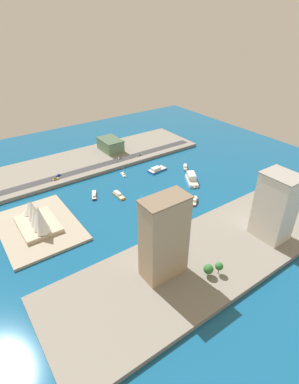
% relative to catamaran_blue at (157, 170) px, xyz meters
% --- Properties ---
extents(ground_plane, '(440.00, 440.00, 0.00)m').
position_rel_catamaran_blue_xyz_m(ground_plane, '(-30.99, 40.82, -1.60)').
color(ground_plane, '#145684').
extents(quay_west, '(70.00, 240.00, 3.37)m').
position_rel_catamaran_blue_xyz_m(quay_west, '(-123.04, 40.82, 0.09)').
color(quay_west, gray).
rests_on(quay_west, ground_plane).
extents(quay_east, '(70.00, 240.00, 3.37)m').
position_rel_catamaran_blue_xyz_m(quay_east, '(61.07, 40.82, 0.09)').
color(quay_east, gray).
rests_on(quay_east, ground_plane).
extents(peninsula_point, '(73.39, 54.92, 2.00)m').
position_rel_catamaran_blue_xyz_m(peninsula_point, '(-25.28, 131.09, -0.60)').
color(peninsula_point, '#A89E89').
rests_on(peninsula_point, ground_plane).
extents(road_strip, '(9.84, 228.00, 0.15)m').
position_rel_catamaran_blue_xyz_m(road_strip, '(39.66, 40.82, 1.85)').
color(road_strip, '#38383D').
rests_on(road_strip, quay_east).
extents(catamaran_blue, '(10.67, 21.31, 4.44)m').
position_rel_catamaran_blue_xyz_m(catamaran_blue, '(0.00, 0.00, 0.00)').
color(catamaran_blue, blue).
rests_on(catamaran_blue, ground_plane).
extents(ferry_white_commuter, '(25.00, 19.12, 8.21)m').
position_rel_catamaran_blue_xyz_m(ferry_white_commuter, '(-38.13, -13.43, 1.67)').
color(ferry_white_commuter, silver).
rests_on(ferry_white_commuter, ground_plane).
extents(patrol_launch_navy, '(16.43, 10.14, 3.35)m').
position_rel_catamaran_blue_xyz_m(patrol_launch_navy, '(-7.58, 75.68, -0.40)').
color(patrol_launch_navy, '#1E284C').
rests_on(patrol_launch_navy, ground_plane).
extents(tugboat_red, '(11.19, 12.58, 4.12)m').
position_rel_catamaran_blue_xyz_m(tugboat_red, '(-67.47, 9.14, -0.11)').
color(tugboat_red, red).
rests_on(tugboat_red, ground_plane).
extents(water_taxi_orange, '(16.26, 4.82, 3.64)m').
position_rel_catamaran_blue_xyz_m(water_taxi_orange, '(-20.55, 58.06, -0.16)').
color(water_taxi_orange, orange).
rests_on(water_taxi_orange, ground_plane).
extents(sailboat_small_white, '(10.42, 4.57, 12.85)m').
position_rel_catamaran_blue_xyz_m(sailboat_small_white, '(12.21, 33.48, -0.70)').
color(sailboat_small_white, white).
rests_on(sailboat_small_white, ground_plane).
extents(yacht_sleek_gray, '(12.29, 10.18, 4.01)m').
position_rel_catamaran_blue_xyz_m(yacht_sleek_gray, '(-12.95, -27.64, -0.03)').
color(yacht_sleek_gray, '#999EA3').
rests_on(yacht_sleek_gray, ground_plane).
extents(ferry_green_doubledeck, '(24.51, 17.21, 6.89)m').
position_rel_catamaran_blue_xyz_m(ferry_green_doubledeck, '(-54.86, 40.43, 0.89)').
color(ferry_green_doubledeck, '#2D8C4C').
rests_on(ferry_green_doubledeck, ground_plane).
extents(hotel_broad_white, '(24.27, 19.89, 49.08)m').
position_rel_catamaran_blue_xyz_m(hotel_broad_white, '(-133.95, -1.07, 26.35)').
color(hotel_broad_white, silver).
rests_on(hotel_broad_white, quay_west).
extents(terminal_long_green, '(31.15, 20.86, 13.49)m').
position_rel_catamaran_blue_xyz_m(terminal_long_green, '(69.23, 15.95, 8.55)').
color(terminal_long_green, slate).
rests_on(terminal_long_green, quay_east).
extents(apartment_midrise_tan, '(15.19, 27.90, 53.77)m').
position_rel_catamaran_blue_xyz_m(apartment_midrise_tan, '(-118.53, 83.06, 28.69)').
color(apartment_midrise_tan, tan).
rests_on(apartment_midrise_tan, quay_west).
extents(hatchback_blue, '(2.00, 5.14, 1.52)m').
position_rel_catamaran_blue_xyz_m(hatchback_blue, '(41.76, 89.76, 2.68)').
color(hatchback_blue, black).
rests_on(hatchback_blue, road_strip).
extents(taxi_yellow_cab, '(2.10, 5.08, 1.61)m').
position_rel_catamaran_blue_xyz_m(taxi_yellow_cab, '(36.04, 94.79, 2.72)').
color(taxi_yellow_cab, black).
rests_on(taxi_yellow_cab, road_strip).
extents(van_white, '(1.98, 4.84, 1.69)m').
position_rel_catamaran_blue_xyz_m(van_white, '(42.34, 19.35, 2.74)').
color(van_white, black).
rests_on(van_white, road_strip).
extents(sedan_silver, '(2.07, 5.12, 1.53)m').
position_rel_catamaran_blue_xyz_m(sedan_silver, '(36.68, -3.19, 2.69)').
color(sedan_silver, black).
rests_on(sedan_silver, road_strip).
extents(traffic_light_waterfront, '(0.36, 0.36, 6.50)m').
position_rel_catamaran_blue_xyz_m(traffic_light_waterfront, '(33.20, 27.31, 6.12)').
color(traffic_light_waterfront, black).
rests_on(traffic_light_waterfront, quay_east).
extents(opera_landmark, '(43.30, 27.21, 24.84)m').
position_rel_catamaran_blue_xyz_m(opera_landmark, '(-25.89, 131.09, 8.74)').
color(opera_landmark, '#BCAD93').
rests_on(opera_landmark, peninsula_point).
extents(park_tree_cluster, '(8.14, 11.85, 8.56)m').
position_rel_catamaran_blue_xyz_m(park_tree_cluster, '(-137.74, 60.41, 7.27)').
color(park_tree_cluster, brown).
rests_on(park_tree_cluster, quay_west).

